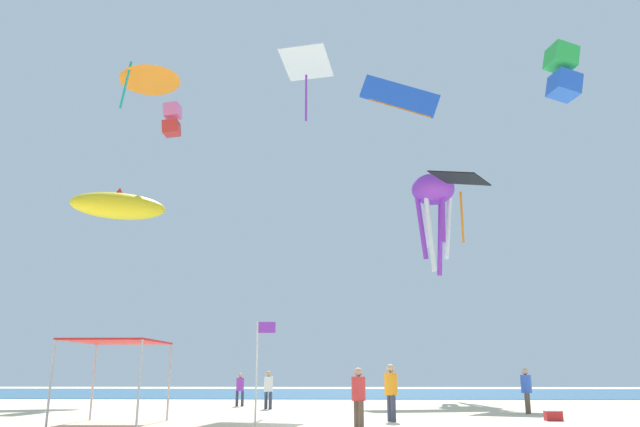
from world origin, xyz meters
TOP-DOWN VIEW (x-y plane):
  - ground at (0.00, 0.00)m, footprint 110.00×110.00m
  - ocean_strip at (0.00, 32.18)m, footprint 110.00×25.89m
  - canopy_tent at (-6.82, 0.06)m, footprint 2.78×3.35m
  - person_near_tent at (2.29, 1.37)m, footprint 0.45×0.49m
  - person_leftmost at (1.11, -1.51)m, footprint 0.42×0.44m
  - person_central at (8.09, 5.70)m, footprint 0.42×0.45m
  - person_rightmost at (-2.77, 8.67)m, footprint 0.40×0.40m
  - person_far_shore at (-4.47, 11.11)m, footprint 0.42×0.38m
  - banner_flag at (-2.00, -0.54)m, footprint 0.61×0.06m
  - cooler_box at (7.87, 1.97)m, footprint 0.57×0.37m
  - kite_box_green at (9.60, 2.34)m, footprint 1.37×1.24m
  - kite_diamond_white at (-1.57, 16.09)m, footprint 3.59×3.52m
  - kite_octopus_purple at (7.07, 21.08)m, footprint 4.05×4.05m
  - kite_delta_orange at (-10.29, 11.42)m, footprint 4.84×4.84m
  - kite_parafoil_blue at (5.56, 26.75)m, footprint 6.67×1.00m
  - kite_inflatable_yellow at (-13.29, 16.18)m, footprint 6.03×3.99m
  - kite_box_pink at (-11.52, 20.42)m, footprint 1.21×1.13m
  - kite_diamond_black at (7.94, 15.93)m, footprint 4.08×4.10m

SIDE VIEW (x-z plane):
  - ground at x=0.00m, z-range -0.10..0.00m
  - ocean_strip at x=0.00m, z-range 0.00..0.03m
  - cooler_box at x=7.87m, z-range 0.00..0.35m
  - person_far_shore at x=-4.47m, z-range 0.14..1.73m
  - person_rightmost at x=-2.77m, z-range 0.15..1.83m
  - person_leftmost at x=1.11m, z-range 0.15..1.90m
  - person_central at x=8.09m, z-range 0.15..1.94m
  - person_near_tent at x=2.29m, z-range 0.16..2.05m
  - banner_flag at x=-2.00m, z-range 0.36..3.54m
  - canopy_tent at x=-6.82m, z-range 1.18..3.82m
  - kite_inflatable_yellow at x=-13.29m, z-range 10.61..12.85m
  - kite_diamond_black at x=7.94m, z-range 10.77..15.20m
  - kite_box_green at x=9.60m, z-range 12.18..14.48m
  - kite_octopus_purple at x=7.07m, z-range 10.17..17.18m
  - kite_delta_orange at x=-10.29m, z-range 16.71..19.57m
  - kite_box_pink at x=-11.52m, z-range 18.11..20.50m
  - kite_diamond_white at x=-1.57m, z-range 18.83..23.38m
  - kite_parafoil_blue at x=5.56m, z-range 21.77..25.81m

